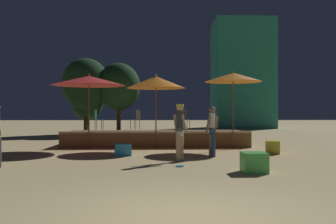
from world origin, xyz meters
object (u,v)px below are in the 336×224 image
(cube_seat_2, at_px, (123,150))
(background_tree_1, at_px, (86,84))
(bistro_chair_2, at_px, (97,118))
(bistro_chair_1, at_px, (137,117))
(background_tree_0, at_px, (87,104))
(bistro_chair_0, at_px, (185,118))
(frisbee_disc, at_px, (180,166))
(cube_seat_1, at_px, (272,147))
(background_tree_2, at_px, (119,87))
(cube_seat_0, at_px, (254,162))
(patio_umbrella_0, at_px, (233,77))
(person_0, at_px, (180,129))
(person_1, at_px, (212,130))
(patio_umbrella_1, at_px, (156,82))
(patio_umbrella_2, at_px, (89,81))

(cube_seat_2, relative_size, background_tree_1, 0.12)
(cube_seat_2, bearing_deg, bistro_chair_2, 110.12)
(bistro_chair_1, bearing_deg, background_tree_0, -123.27)
(bistro_chair_0, height_order, frisbee_disc, bistro_chair_0)
(cube_seat_1, distance_m, background_tree_2, 13.66)
(frisbee_disc, height_order, background_tree_1, background_tree_1)
(background_tree_0, xyz_separation_m, background_tree_2, (2.18, -0.68, 1.12))
(cube_seat_0, xyz_separation_m, bistro_chair_0, (-1.12, 7.74, 0.99))
(background_tree_0, bearing_deg, patio_umbrella_0, -53.67)
(patio_umbrella_0, height_order, person_0, patio_umbrella_0)
(person_1, bearing_deg, background_tree_2, 172.33)
(background_tree_0, height_order, background_tree_1, background_tree_1)
(patio_umbrella_0, xyz_separation_m, cube_seat_1, (1.07, -1.72, -2.67))
(patio_umbrella_1, xyz_separation_m, cube_seat_1, (4.19, -1.90, -2.47))
(cube_seat_0, relative_size, bistro_chair_1, 0.66)
(cube_seat_0, xyz_separation_m, background_tree_2, (-4.87, 15.65, 2.91))
(background_tree_2, bearing_deg, frisbee_disc, -78.07)
(cube_seat_2, bearing_deg, background_tree_1, 106.07)
(background_tree_1, bearing_deg, cube_seat_1, -53.05)
(patio_umbrella_0, xyz_separation_m, bistro_chair_2, (-5.79, 2.06, -1.66))
(patio_umbrella_2, height_order, cube_seat_2, patio_umbrella_2)
(patio_umbrella_0, relative_size, person_1, 1.88)
(bistro_chair_1, bearing_deg, cube_seat_1, 83.77)
(cube_seat_0, height_order, background_tree_2, background_tree_2)
(patio_umbrella_2, bearing_deg, background_tree_1, 101.10)
(cube_seat_0, bearing_deg, person_0, 127.96)
(cube_seat_1, distance_m, background_tree_0, 15.20)
(patio_umbrella_1, distance_m, background_tree_0, 11.36)
(person_0, distance_m, frisbee_disc, 1.52)
(cube_seat_1, height_order, background_tree_2, background_tree_2)
(patio_umbrella_1, relative_size, cube_seat_2, 4.80)
(cube_seat_0, xyz_separation_m, cube_seat_1, (1.76, 4.08, -0.02))
(cube_seat_2, height_order, bistro_chair_2, bistro_chair_2)
(patio_umbrella_2, xyz_separation_m, person_0, (3.44, -3.87, -1.78))
(person_0, bearing_deg, background_tree_2, -124.78)
(frisbee_disc, height_order, background_tree_0, background_tree_0)
(patio_umbrella_0, bearing_deg, background_tree_2, 119.47)
(cube_seat_0, height_order, cube_seat_2, cube_seat_0)
(person_1, xyz_separation_m, bistro_chair_1, (-2.77, 4.89, 0.34))
(cube_seat_1, relative_size, background_tree_1, 0.11)
(patio_umbrella_2, height_order, background_tree_0, background_tree_0)
(patio_umbrella_1, xyz_separation_m, cube_seat_0, (2.43, -5.97, -2.46))
(bistro_chair_0, bearing_deg, background_tree_1, 107.66)
(patio_umbrella_0, height_order, bistro_chair_0, patio_umbrella_0)
(patio_umbrella_1, relative_size, background_tree_1, 0.60)
(bistro_chair_0, xyz_separation_m, background_tree_0, (-5.93, 8.59, 0.80))
(cube_seat_0, bearing_deg, bistro_chair_2, 122.98)
(patio_umbrella_1, height_order, background_tree_1, background_tree_1)
(patio_umbrella_0, bearing_deg, background_tree_0, 126.33)
(bistro_chair_1, height_order, background_tree_0, background_tree_0)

